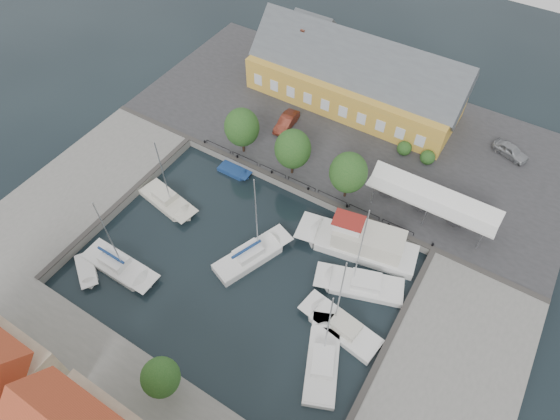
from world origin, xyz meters
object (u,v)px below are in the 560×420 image
at_px(warehouse, 352,77).
at_px(launch_nw, 234,172).
at_px(center_sailboat, 251,256).
at_px(west_boat_d, 119,266).
at_px(car_red, 286,122).
at_px(tent_canopy, 433,198).
at_px(launch_sw, 87,271).
at_px(east_boat_c, 322,362).
at_px(trawler, 361,243).
at_px(car_silver, 511,151).
at_px(east_boat_b, 342,328).
at_px(east_boat_a, 361,285).
at_px(west_boat_b, 168,202).

bearing_deg(warehouse, launch_nw, -107.16).
xyz_separation_m(center_sailboat, west_boat_d, (-11.05, -8.22, -0.09)).
relative_size(car_red, launch_nw, 1.12).
xyz_separation_m(tent_canopy, launch_sw, (-27.35, -24.91, -3.59)).
bearing_deg(east_boat_c, trawler, 100.73).
relative_size(car_silver, trawler, 0.33).
bearing_deg(trawler, east_boat_b, -75.04).
relative_size(tent_canopy, east_boat_a, 1.11).
bearing_deg(car_red, east_boat_a, -45.06).
bearing_deg(east_boat_a, trawler, 116.61).
relative_size(warehouse, trawler, 2.12).
bearing_deg(east_boat_b, west_boat_b, 172.10).
xyz_separation_m(east_boat_c, launch_nw, (-20.51, 15.25, -0.17)).
xyz_separation_m(car_silver, launch_sw, (-32.62, -39.00, -1.67)).
bearing_deg(launch_nw, west_boat_d, -97.41).
bearing_deg(tent_canopy, east_boat_b, -96.90).
bearing_deg(warehouse, east_boat_c, -67.08).
bearing_deg(center_sailboat, west_boat_b, 174.53).
xyz_separation_m(center_sailboat, launch_sw, (-13.59, -10.30, -0.27)).
bearing_deg(tent_canopy, west_boat_d, -137.37).
bearing_deg(west_boat_b, trawler, 15.26).
bearing_deg(tent_canopy, warehouse, 140.14).
relative_size(east_boat_c, launch_sw, 2.37).
bearing_deg(center_sailboat, west_boat_d, -143.34).
bearing_deg(launch_nw, car_red, 80.01).
xyz_separation_m(east_boat_c, west_boat_d, (-22.78, -2.23, 0.01)).
relative_size(car_red, west_boat_b, 0.45).
bearing_deg(west_boat_b, launch_nw, 65.28).
distance_m(east_boat_a, west_boat_b, 23.88).
distance_m(east_boat_b, launch_sw, 26.59).
distance_m(center_sailboat, trawler, 11.69).
xyz_separation_m(east_boat_a, west_boat_b, (-23.81, -1.78, -0.00)).
relative_size(warehouse, tent_canopy, 2.04).
xyz_separation_m(west_boat_d, launch_nw, (2.27, 17.48, -0.18)).
xyz_separation_m(car_silver, east_boat_b, (-7.30, -30.87, -1.50)).
xyz_separation_m(warehouse, launch_sw, (-10.75, -38.77, -4.34)).
xyz_separation_m(car_silver, center_sailboat, (-19.03, -28.70, -1.40)).
bearing_deg(east_boat_b, center_sailboat, 169.54).
distance_m(tent_canopy, launch_nw, 23.44).
distance_m(trawler, east_boat_c, 13.37).
height_order(car_red, trawler, trawler).
height_order(warehouse, east_boat_b, east_boat_b).
height_order(tent_canopy, center_sailboat, center_sailboat).
bearing_deg(car_silver, center_sailboat, 166.16).
bearing_deg(trawler, west_boat_d, -142.91).
height_order(east_boat_a, launch_nw, east_boat_a).
distance_m(tent_canopy, east_boat_c, 20.99).
distance_m(east_boat_a, launch_sw, 28.23).
distance_m(center_sailboat, west_boat_b, 12.54).
distance_m(west_boat_b, west_boat_d, 9.53).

